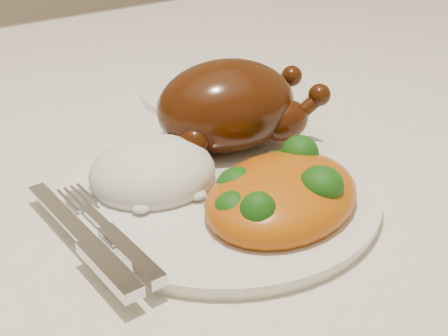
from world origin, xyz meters
TOP-DOWN VIEW (x-y plane):
  - dining_table at (0.00, 0.00)m, footprint 1.60×0.90m
  - tablecloth at (0.00, 0.00)m, footprint 1.73×1.03m
  - dinner_plate at (0.12, -0.11)m, footprint 0.33×0.33m
  - side_plate at (0.25, 0.09)m, footprint 0.23×0.23m
  - roast_chicken at (0.17, -0.05)m, footprint 0.17×0.12m
  - rice_mound at (0.07, -0.07)m, footprint 0.12×0.12m
  - mac_and_cheese at (0.14, -0.16)m, footprint 0.17×0.15m
  - cutlery at (-0.01, -0.14)m, footprint 0.04×0.17m

SIDE VIEW (x-z plane):
  - dining_table at x=0.00m, z-range 0.29..1.05m
  - tablecloth at x=0.00m, z-range 0.65..0.83m
  - side_plate at x=0.25m, z-range 0.77..0.78m
  - dinner_plate at x=0.12m, z-range 0.77..0.78m
  - cutlery at x=-0.01m, z-range 0.78..0.79m
  - rice_mound at x=0.07m, z-range 0.76..0.82m
  - mac_and_cheese at x=0.14m, z-range 0.76..0.82m
  - roast_chicken at x=0.17m, z-range 0.78..0.86m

